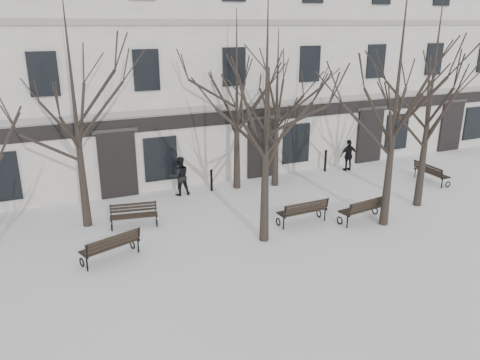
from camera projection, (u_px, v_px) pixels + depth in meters
ground at (276, 259)px, 15.11m from camera, size 100.00×100.00×0.00m
building at (161, 58)px, 24.58m from camera, size 40.40×10.20×11.40m
tree_1 at (266, 96)px, 14.87m from camera, size 5.64×5.64×8.05m
tree_2 at (398, 81)px, 16.08m from camera, size 5.99×5.99×8.56m
tree_3 at (433, 83)px, 18.03m from camera, size 5.68×5.68×8.12m
tree_4 at (72, 88)px, 16.03m from camera, size 5.77×5.77×8.24m
tree_5 at (237, 80)px, 20.17m from camera, size 5.50×5.50×7.86m
tree_6 at (277, 91)px, 20.70m from camera, size 4.95×4.95×7.07m
bench_1 at (111, 246)px, 14.88m from camera, size 1.99×1.26×0.96m
bench_2 at (364, 208)px, 17.83m from camera, size 2.06×0.97×1.00m
bench_3 at (134, 215)px, 17.43m from camera, size 1.80×0.92×0.87m
bench_4 at (303, 211)px, 17.63m from camera, size 1.98×0.77×0.98m
bench_5 at (431, 172)px, 22.30m from camera, size 0.75×1.89×0.94m
bollard_a at (211, 179)px, 21.16m from camera, size 0.13×0.13×1.02m
bollard_b at (325, 160)px, 23.96m from camera, size 0.15×0.15×1.14m
pedestrian_b at (181, 195)px, 20.83m from camera, size 0.87×0.69×1.75m
pedestrian_c at (347, 170)px, 24.28m from camera, size 0.99×0.47×1.64m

